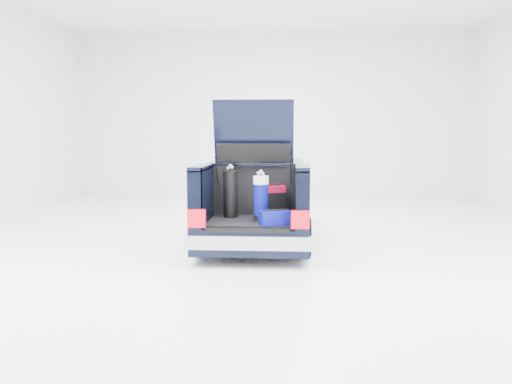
# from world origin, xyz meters

# --- Properties ---
(ground) EXTENTS (14.00, 14.00, 0.00)m
(ground) POSITION_xyz_m (0.00, 0.00, 0.00)
(ground) COLOR white
(ground) RESTS_ON ground
(car) EXTENTS (1.87, 4.65, 2.47)m
(car) POSITION_xyz_m (-0.00, 0.11, 0.67)
(car) COLOR black
(car) RESTS_ON ground
(red_suitcase) EXTENTS (0.36, 0.31, 0.52)m
(red_suitcase) POSITION_xyz_m (0.34, -1.09, 0.85)
(red_suitcase) COLOR maroon
(red_suitcase) RESTS_ON car
(black_golf_bag) EXTENTS (0.24, 0.26, 0.83)m
(black_golf_bag) POSITION_xyz_m (-0.36, -1.23, 0.98)
(black_golf_bag) COLOR black
(black_golf_bag) RESTS_ON car
(blue_golf_bag) EXTENTS (0.24, 0.24, 0.78)m
(blue_golf_bag) POSITION_xyz_m (0.15, -1.61, 0.95)
(blue_golf_bag) COLOR black
(blue_golf_bag) RESTS_ON car
(blue_duffel) EXTENTS (0.49, 0.39, 0.23)m
(blue_duffel) POSITION_xyz_m (0.37, -1.90, 0.70)
(blue_duffel) COLOR #040664
(blue_duffel) RESTS_ON car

